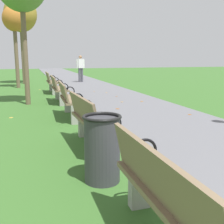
{
  "coord_description": "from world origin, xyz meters",
  "views": [
    {
      "loc": [
        -1.48,
        0.76,
        1.52
      ],
      "look_at": [
        -0.05,
        5.46,
        0.55
      ],
      "focal_mm": 44.41,
      "sensor_mm": 36.0,
      "label": 1
    }
  ],
  "objects_px": {
    "park_bench_5": "(58,88)",
    "tree_4": "(20,15)",
    "park_bench_3": "(91,120)",
    "tree_3": "(14,21)",
    "pedestrian_walking": "(81,67)",
    "trash_bin": "(102,148)",
    "park_bench_4": "(69,99)",
    "park_bench_6": "(51,82)",
    "park_bench_2": "(171,198)"
  },
  "relations": [
    {
      "from": "park_bench_2",
      "to": "trash_bin",
      "type": "height_order",
      "value": "park_bench_2"
    },
    {
      "from": "park_bench_4",
      "to": "trash_bin",
      "type": "distance_m",
      "value": 3.83
    },
    {
      "from": "park_bench_6",
      "to": "tree_3",
      "type": "xyz_separation_m",
      "value": [
        -1.45,
        2.56,
        2.77
      ]
    },
    {
      "from": "park_bench_2",
      "to": "tree_4",
      "type": "distance_m",
      "value": 15.82
    },
    {
      "from": "park_bench_4",
      "to": "park_bench_5",
      "type": "height_order",
      "value": "same"
    },
    {
      "from": "park_bench_3",
      "to": "tree_3",
      "type": "distance_m",
      "value": 10.86
    },
    {
      "from": "park_bench_3",
      "to": "park_bench_6",
      "type": "xyz_separation_m",
      "value": [
        -0.0,
        7.84,
        0.0
      ]
    },
    {
      "from": "park_bench_6",
      "to": "tree_4",
      "type": "bearing_deg",
      "value": 103.55
    },
    {
      "from": "park_bench_2",
      "to": "park_bench_5",
      "type": "height_order",
      "value": "same"
    },
    {
      "from": "trash_bin",
      "to": "park_bench_6",
      "type": "bearing_deg",
      "value": 89.07
    },
    {
      "from": "park_bench_5",
      "to": "tree_3",
      "type": "distance_m",
      "value": 6.15
    },
    {
      "from": "park_bench_2",
      "to": "pedestrian_walking",
      "type": "bearing_deg",
      "value": 81.94
    },
    {
      "from": "tree_3",
      "to": "pedestrian_walking",
      "type": "relative_size",
      "value": 2.46
    },
    {
      "from": "park_bench_5",
      "to": "tree_4",
      "type": "relative_size",
      "value": 0.33
    },
    {
      "from": "tree_3",
      "to": "trash_bin",
      "type": "height_order",
      "value": "tree_3"
    },
    {
      "from": "park_bench_4",
      "to": "tree_4",
      "type": "xyz_separation_m",
      "value": [
        -1.17,
        10.14,
        3.4
      ]
    },
    {
      "from": "park_bench_4",
      "to": "tree_4",
      "type": "distance_m",
      "value": 10.76
    },
    {
      "from": "park_bench_5",
      "to": "tree_4",
      "type": "bearing_deg",
      "value": 98.76
    },
    {
      "from": "park_bench_6",
      "to": "park_bench_5",
      "type": "bearing_deg",
      "value": -90.0
    },
    {
      "from": "park_bench_4",
      "to": "tree_3",
      "type": "relative_size",
      "value": 0.4
    },
    {
      "from": "park_bench_4",
      "to": "pedestrian_walking",
      "type": "bearing_deg",
      "value": 77.85
    },
    {
      "from": "tree_4",
      "to": "trash_bin",
      "type": "bearing_deg",
      "value": -85.82
    },
    {
      "from": "pedestrian_walking",
      "to": "trash_bin",
      "type": "distance_m",
      "value": 14.15
    },
    {
      "from": "park_bench_5",
      "to": "tree_3",
      "type": "bearing_deg",
      "value": 105.33
    },
    {
      "from": "park_bench_4",
      "to": "tree_4",
      "type": "bearing_deg",
      "value": 96.57
    },
    {
      "from": "tree_3",
      "to": "pedestrian_walking",
      "type": "distance_m",
      "value": 4.88
    },
    {
      "from": "pedestrian_walking",
      "to": "park_bench_6",
      "type": "bearing_deg",
      "value": -114.27
    },
    {
      "from": "park_bench_3",
      "to": "tree_4",
      "type": "xyz_separation_m",
      "value": [
        -1.17,
        12.69,
        3.4
      ]
    },
    {
      "from": "park_bench_3",
      "to": "tree_4",
      "type": "relative_size",
      "value": 0.33
    },
    {
      "from": "park_bench_3",
      "to": "park_bench_6",
      "type": "bearing_deg",
      "value": 90.0
    },
    {
      "from": "park_bench_3",
      "to": "park_bench_5",
      "type": "height_order",
      "value": "same"
    },
    {
      "from": "park_bench_2",
      "to": "park_bench_3",
      "type": "relative_size",
      "value": 0.99
    },
    {
      "from": "park_bench_3",
      "to": "park_bench_4",
      "type": "distance_m",
      "value": 2.55
    },
    {
      "from": "park_bench_2",
      "to": "pedestrian_walking",
      "type": "height_order",
      "value": "pedestrian_walking"
    },
    {
      "from": "trash_bin",
      "to": "park_bench_5",
      "type": "bearing_deg",
      "value": 88.68
    },
    {
      "from": "tree_3",
      "to": "trash_bin",
      "type": "distance_m",
      "value": 12.09
    },
    {
      "from": "tree_4",
      "to": "park_bench_5",
      "type": "bearing_deg",
      "value": -81.24
    },
    {
      "from": "park_bench_4",
      "to": "tree_3",
      "type": "xyz_separation_m",
      "value": [
        -1.45,
        7.85,
        2.77
      ]
    },
    {
      "from": "trash_bin",
      "to": "park_bench_4",
      "type": "bearing_deg",
      "value": 87.79
    },
    {
      "from": "park_bench_3",
      "to": "trash_bin",
      "type": "height_order",
      "value": "park_bench_3"
    },
    {
      "from": "park_bench_4",
      "to": "park_bench_2",
      "type": "bearing_deg",
      "value": -90.0
    },
    {
      "from": "park_bench_2",
      "to": "park_bench_4",
      "type": "xyz_separation_m",
      "value": [
        0.0,
        5.27,
        0.0
      ]
    },
    {
      "from": "park_bench_5",
      "to": "tree_3",
      "type": "relative_size",
      "value": 0.4
    },
    {
      "from": "park_bench_5",
      "to": "trash_bin",
      "type": "distance_m",
      "value": 6.38
    },
    {
      "from": "park_bench_4",
      "to": "park_bench_6",
      "type": "distance_m",
      "value": 5.29
    },
    {
      "from": "park_bench_5",
      "to": "tree_3",
      "type": "height_order",
      "value": "tree_3"
    },
    {
      "from": "park_bench_3",
      "to": "pedestrian_walking",
      "type": "height_order",
      "value": "pedestrian_walking"
    },
    {
      "from": "park_bench_6",
      "to": "trash_bin",
      "type": "distance_m",
      "value": 9.12
    },
    {
      "from": "park_bench_6",
      "to": "trash_bin",
      "type": "bearing_deg",
      "value": -90.93
    },
    {
      "from": "park_bench_4",
      "to": "pedestrian_walking",
      "type": "distance_m",
      "value": 10.37
    }
  ]
}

